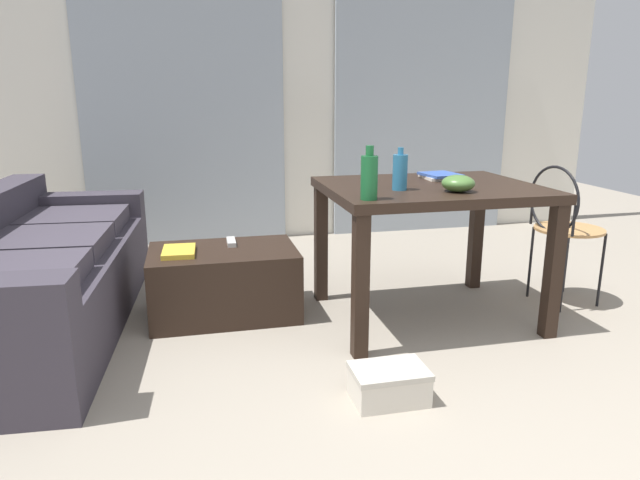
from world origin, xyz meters
TOP-DOWN VIEW (x-y plane):
  - ground_plane at (0.00, 1.42)m, footprint 8.71×8.71m
  - wall_back at (0.00, 3.63)m, footprint 5.33×0.10m
  - curtains at (0.00, 3.55)m, footprint 3.64×0.03m
  - couch at (-1.85, 1.87)m, footprint 0.96×2.11m
  - coffee_table at (-0.86, 1.84)m, footprint 0.81×0.53m
  - craft_table at (0.23, 1.56)m, footprint 1.11×0.90m
  - wire_chair at (1.07, 1.58)m, footprint 0.39×0.41m
  - bottle_near at (0.01, 1.44)m, footprint 0.07×0.07m
  - bottle_far at (-0.22, 1.22)m, footprint 0.08×0.08m
  - bowl at (0.27, 1.32)m, footprint 0.16×0.16m
  - book_stack at (0.37, 1.76)m, footprint 0.21×0.24m
  - tv_remote_primary at (-0.80, 1.95)m, footprint 0.05×0.16m
  - magazine at (-1.09, 1.81)m, footprint 0.18×0.25m
  - shoebox at (-0.27, 0.75)m, footprint 0.30×0.21m

SIDE VIEW (x-z plane):
  - ground_plane at x=0.00m, z-range 0.00..0.00m
  - shoebox at x=-0.27m, z-range 0.00..0.14m
  - coffee_table at x=-0.86m, z-range 0.00..0.38m
  - couch at x=-1.85m, z-range -0.06..0.63m
  - tv_remote_primary at x=-0.80m, z-range 0.38..0.41m
  - magazine at x=-1.09m, z-range 0.38..0.41m
  - wire_chair at x=1.07m, z-range 0.10..0.93m
  - craft_table at x=0.23m, z-range 0.27..1.01m
  - book_stack at x=0.37m, z-range 0.75..0.78m
  - bowl at x=0.27m, z-range 0.75..0.83m
  - bottle_near at x=0.01m, z-range 0.73..0.94m
  - bottle_far at x=-0.22m, z-range 0.73..0.97m
  - curtains at x=0.00m, z-range 0.00..2.07m
  - wall_back at x=0.00m, z-range 0.00..2.49m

